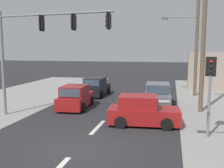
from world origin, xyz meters
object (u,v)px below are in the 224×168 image
Objects in this scene: utility_pole_background_right at (195,37)px; sedan_oncoming_mid at (158,95)px; traffic_signal_mast at (37,40)px; pedestal_signal_right_kerb at (210,83)px; hatchback_kerbside_parked at (76,98)px; hatchback_receding_far at (142,111)px; hatchback_oncoming_near at (96,87)px; utility_pole_midground_right at (204,32)px.

sedan_oncoming_mid is (-2.67, -4.51, -4.13)m from utility_pole_background_right.
pedestal_signal_right_kerb is at bearing -8.68° from traffic_signal_mast.
hatchback_kerbside_parked is at bearing 69.25° from traffic_signal_mast.
hatchback_receding_far is (-3.04, 1.34, -1.71)m from pedestal_signal_right_kerb.
utility_pole_background_right is 11.06m from hatchback_kerbside_parked.
hatchback_receding_far is at bearing -58.32° from hatchback_oncoming_near.
hatchback_oncoming_near is 0.99× the size of hatchback_kerbside_parked.
utility_pole_midground_right reaches higher than hatchback_receding_far.
pedestal_signal_right_kerb is at bearing -92.08° from utility_pole_midground_right.
utility_pole_background_right reaches higher than hatchback_receding_far.
hatchback_receding_far and hatchback_oncoming_near have the same top height.
utility_pole_midground_right is 2.16× the size of sedan_oncoming_mid.
sedan_oncoming_mid is (-2.70, 1.30, -4.19)m from utility_pole_midground_right.
sedan_oncoming_mid is 1.16× the size of hatchback_kerbside_parked.
pedestal_signal_right_kerb reaches higher than hatchback_receding_far.
hatchback_kerbside_parked is (-4.72, 2.86, 0.00)m from hatchback_receding_far.
utility_pole_background_right is at bearing 90.33° from utility_pole_midground_right.
traffic_signal_mast is 1.59× the size of sedan_oncoming_mid.
hatchback_receding_far is 9.04m from hatchback_oncoming_near.
sedan_oncoming_mid is at bearing -120.61° from utility_pole_background_right.
hatchback_kerbside_parked is at bearing -158.74° from sedan_oncoming_mid.
hatchback_receding_far and hatchback_kerbside_parked have the same top height.
pedestal_signal_right_kerb is (-0.18, -4.93, -2.48)m from utility_pole_midground_right.
utility_pole_midground_right is 2.49× the size of hatchback_receding_far.
hatchback_oncoming_near is at bearing 130.75° from pedestal_signal_right_kerb.
traffic_signal_mast is 1.87× the size of hatchback_oncoming_near.
sedan_oncoming_mid is at bearing 37.73° from traffic_signal_mast.
utility_pole_midground_right reaches higher than pedestal_signal_right_kerb.
traffic_signal_mast is 6.85m from hatchback_receding_far.
hatchback_oncoming_near is at bearing -167.85° from utility_pole_background_right.
hatchback_oncoming_near is at bearing 151.95° from sedan_oncoming_mid.
utility_pole_midground_right reaches higher than sedan_oncoming_mid.
utility_pole_midground_right is 5.15m from sedan_oncoming_mid.
traffic_signal_mast is 9.15m from pedestal_signal_right_kerb.
utility_pole_midground_right is at bearing -27.26° from hatchback_oncoming_near.
utility_pole_background_right is 13.01m from traffic_signal_mast.
sedan_oncoming_mid is (-2.52, 6.23, -1.71)m from pedestal_signal_right_kerb.
hatchback_kerbside_parked is (-5.23, -2.04, -0.00)m from sedan_oncoming_mid.
utility_pole_background_right is at bearing 39.65° from hatchback_kerbside_parked.
traffic_signal_mast is at bearing -133.71° from utility_pole_background_right.
hatchback_oncoming_near is at bearing 90.35° from hatchback_kerbside_parked.
sedan_oncoming_mid is (0.51, 4.89, 0.00)m from hatchback_receding_far.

